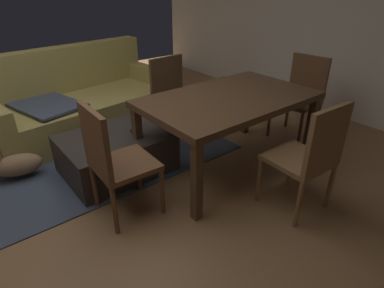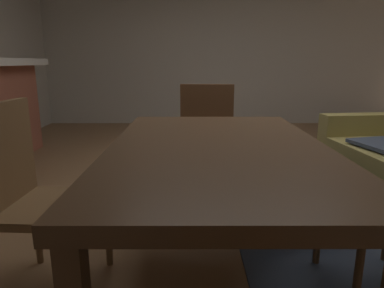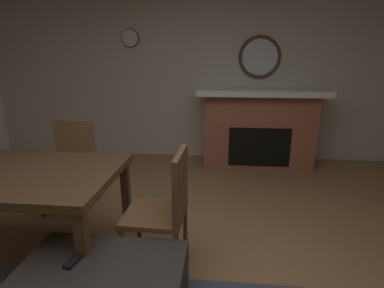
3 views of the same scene
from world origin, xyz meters
name	(u,v)px [view 2 (image 2 of 3)]	position (x,y,z in m)	size (l,w,h in m)	color
floor	(253,191)	(0.00, 0.00, 0.00)	(8.34, 8.34, 0.00)	olive
wall_left	(222,51)	(-3.48, 0.00, 1.29)	(0.12, 6.79, 2.58)	beige
area_rug	(360,210)	(0.42, 0.75, 0.01)	(2.60, 2.00, 0.01)	#3D475B
ottoman_coffee_table	(288,187)	(0.42, 0.18, 0.19)	(0.97, 0.76, 0.38)	#2D2826
tv_remote	(283,168)	(0.59, 0.09, 0.39)	(0.05, 0.16, 0.02)	black
dining_table	(218,160)	(1.31, -0.42, 0.66)	(1.60, 0.98, 0.74)	#513823
dining_chair_west	(207,136)	(0.12, -0.42, 0.52)	(0.46, 0.46, 0.93)	brown
dining_chair_south	(31,188)	(1.30, -1.30, 0.52)	(0.46, 0.46, 0.93)	brown
small_dog	(310,159)	(-0.40, 0.63, 0.17)	(0.49, 0.29, 0.29)	#8C6B4C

